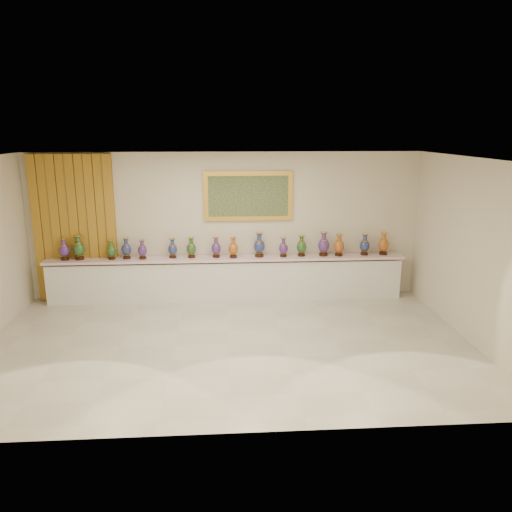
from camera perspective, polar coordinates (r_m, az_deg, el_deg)
The scene contains 20 objects.
ground at distance 8.36m, azimuth -3.14°, elevation -9.99°, with size 8.00×8.00×0.00m, color beige.
room at distance 10.51m, azimuth -17.09°, elevation 3.60°, with size 8.00×8.00×8.00m.
counter at distance 10.33m, azimuth -3.35°, elevation -2.60°, with size 7.28×0.48×0.90m.
vase_0 at distance 10.62m, azimuth -21.06°, elevation 0.63°, with size 0.24×0.24×0.45m.
vase_1 at distance 10.55m, azimuth -19.58°, elevation 0.80°, with size 0.25×0.25×0.50m.
vase_2 at distance 10.38m, azimuth -16.20°, elevation 0.58°, with size 0.22×0.22×0.39m.
vase_3 at distance 10.35m, azimuth -14.60°, elevation 0.75°, with size 0.25×0.25×0.43m.
vase_4 at distance 10.26m, azimuth -12.86°, elevation 0.65°, with size 0.24×0.24×0.40m.
vase_5 at distance 10.22m, azimuth -9.51°, elevation 0.78°, with size 0.22×0.22×0.40m.
vase_6 at distance 10.19m, azimuth -7.40°, elevation 0.86°, with size 0.21×0.21×0.42m.
vase_7 at distance 10.16m, azimuth -4.58°, elevation 0.90°, with size 0.24×0.24×0.42m.
vase_8 at distance 10.11m, azimuth -2.62°, elevation 0.87°, with size 0.24×0.24×0.42m.
vase_9 at distance 10.16m, azimuth 0.38°, elevation 1.17°, with size 0.26×0.26×0.50m.
vase_10 at distance 10.19m, azimuth 3.15°, elevation 0.90°, with size 0.24×0.24×0.40m.
vase_11 at distance 10.26m, azimuth 5.22°, elevation 1.06°, with size 0.24×0.24×0.44m.
vase_12 at distance 10.34m, azimuth 7.73°, elevation 1.26°, with size 0.25×0.25×0.50m.
vase_13 at distance 10.39m, azimuth 9.46°, elevation 1.13°, with size 0.27×0.27×0.45m.
vase_14 at distance 10.57m, azimuth 12.31°, elevation 1.20°, with size 0.24×0.24×0.45m.
vase_15 at distance 10.68m, azimuth 14.38°, elevation 1.27°, with size 0.25×0.25×0.47m.
label_card at distance 10.13m, azimuth -9.75°, elevation -0.40°, with size 0.10×0.06×0.00m, color white.
Camera 1 is at (-0.06, -7.62, 3.44)m, focal length 35.00 mm.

